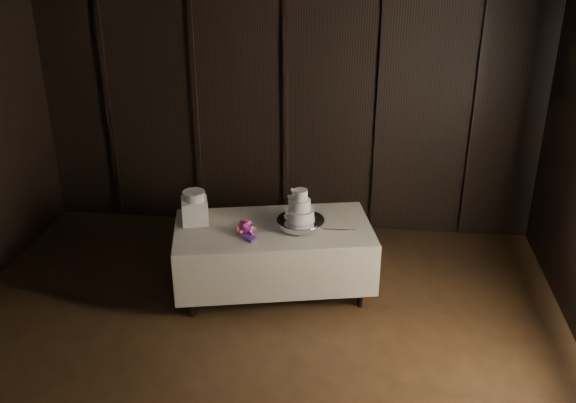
{
  "coord_description": "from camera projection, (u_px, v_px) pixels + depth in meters",
  "views": [
    {
      "loc": [
        0.91,
        -3.87,
        3.68
      ],
      "look_at": [
        0.22,
        1.87,
        1.05
      ],
      "focal_mm": 40.0,
      "sensor_mm": 36.0,
      "label": 1
    }
  ],
  "objects": [
    {
      "name": "bouquet",
      "position": [
        246.0,
        228.0,
        6.33
      ],
      "size": [
        0.43,
        0.45,
        0.17
      ],
      "primitive_type": null,
      "rotation": [
        0.0,
        0.0,
        -0.67
      ],
      "color": "#C24F75",
      "rests_on": "display_table"
    },
    {
      "name": "cake_knife",
      "position": [
        333.0,
        229.0,
        6.42
      ],
      "size": [
        0.37,
        0.04,
        0.01
      ],
      "primitive_type": "cube",
      "rotation": [
        0.0,
        0.0,
        0.03
      ],
      "color": "silver",
      "rests_on": "display_table"
    },
    {
      "name": "box_pedestal",
      "position": [
        195.0,
        211.0,
        6.54
      ],
      "size": [
        0.32,
        0.32,
        0.25
      ],
      "primitive_type": "cube",
      "rotation": [
        0.0,
        0.0,
        0.3
      ],
      "color": "white",
      "rests_on": "display_table"
    },
    {
      "name": "room",
      "position": [
        225.0,
        251.0,
        4.49
      ],
      "size": [
        6.08,
        7.08,
        3.08
      ],
      "color": "black",
      "rests_on": "ground"
    },
    {
      "name": "wedding_cake",
      "position": [
        298.0,
        208.0,
        6.37
      ],
      "size": [
        0.31,
        0.27,
        0.33
      ],
      "rotation": [
        0.0,
        0.0,
        0.17
      ],
      "color": "white",
      "rests_on": "cake_stand"
    },
    {
      "name": "display_table",
      "position": [
        274.0,
        256.0,
        6.63
      ],
      "size": [
        2.17,
        1.45,
        0.76
      ],
      "rotation": [
        0.0,
        0.0,
        0.22
      ],
      "color": "silver",
      "rests_on": "ground"
    },
    {
      "name": "small_cake",
      "position": [
        194.0,
        196.0,
        6.47
      ],
      "size": [
        0.27,
        0.27,
        0.09
      ],
      "primitive_type": "cylinder",
      "rotation": [
        0.0,
        0.0,
        -0.24
      ],
      "color": "white",
      "rests_on": "box_pedestal"
    },
    {
      "name": "cake_stand",
      "position": [
        300.0,
        224.0,
        6.45
      ],
      "size": [
        0.61,
        0.61,
        0.09
      ],
      "primitive_type": "cylinder",
      "rotation": [
        0.0,
        0.0,
        -0.3
      ],
      "color": "silver",
      "rests_on": "display_table"
    }
  ]
}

